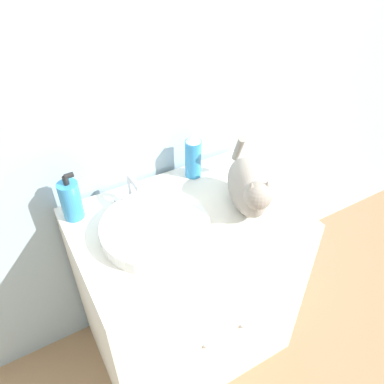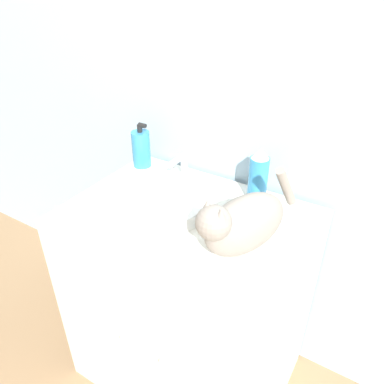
{
  "view_description": "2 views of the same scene",
  "coord_description": "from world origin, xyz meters",
  "views": [
    {
      "loc": [
        -0.47,
        -0.58,
        1.7
      ],
      "look_at": [
        0.02,
        0.27,
        0.91
      ],
      "focal_mm": 35.0,
      "sensor_mm": 36.0,
      "label": 1
    },
    {
      "loc": [
        0.53,
        -0.56,
        1.5
      ],
      "look_at": [
        0.02,
        0.28,
        0.9
      ],
      "focal_mm": 35.0,
      "sensor_mm": 36.0,
      "label": 2
    }
  ],
  "objects": [
    {
      "name": "wall_back",
      "position": [
        0.0,
        0.61,
        1.25
      ],
      "size": [
        6.0,
        0.05,
        2.5
      ],
      "color": "#9EB7C6",
      "rests_on": "ground_plane"
    },
    {
      "name": "vanity_cabinet",
      "position": [
        0.0,
        0.28,
        0.4
      ],
      "size": [
        0.8,
        0.58,
        0.8
      ],
      "color": "silver",
      "rests_on": "ground_plane"
    },
    {
      "name": "sink_basin",
      "position": [
        -0.13,
        0.26,
        0.82
      ],
      "size": [
        0.37,
        0.37,
        0.05
      ],
      "color": "white",
      "rests_on": "vanity_cabinet"
    },
    {
      "name": "faucet",
      "position": [
        -0.13,
        0.45,
        0.85
      ],
      "size": [
        0.14,
        0.11,
        0.12
      ],
      "color": "silver",
      "rests_on": "vanity_cabinet"
    },
    {
      "name": "cat",
      "position": [
        0.22,
        0.22,
        0.89
      ],
      "size": [
        0.22,
        0.36,
        0.22
      ],
      "rotation": [
        0.0,
        0.0,
        -1.95
      ],
      "color": "gray",
      "rests_on": "vanity_cabinet"
    },
    {
      "name": "soap_bottle",
      "position": [
        -0.34,
        0.48,
        0.88
      ],
      "size": [
        0.07,
        0.07,
        0.18
      ],
      "color": "#338CCC",
      "rests_on": "vanity_cabinet"
    },
    {
      "name": "spray_bottle",
      "position": [
        0.15,
        0.49,
        0.89
      ],
      "size": [
        0.07,
        0.07,
        0.19
      ],
      "color": "#338CCC",
      "rests_on": "vanity_cabinet"
    }
  ]
}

